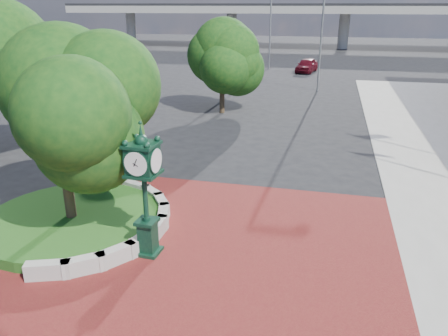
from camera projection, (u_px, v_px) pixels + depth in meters
ground at (209, 243)px, 14.34m from camera, size 200.00×200.00×0.00m
plaza at (200, 258)px, 13.42m from camera, size 12.00×12.00×0.04m
planter_wall at (132, 226)px, 14.84m from camera, size 2.96×6.77×0.54m
grass_bed at (72, 221)px, 15.37m from camera, size 6.10×6.10×0.40m
overpass at (315, 9)px, 75.77m from camera, size 90.00×12.00×7.50m
tree_planter at (59, 124)px, 14.13m from camera, size 5.20×5.20×6.33m
tree_street at (222, 67)px, 30.46m from camera, size 4.40×4.40×5.45m
post_clock at (144, 186)px, 12.90m from camera, size 0.93×0.93×4.22m
parked_car at (307, 65)px, 50.07m from camera, size 2.66×4.84×1.56m
street_lamp_near at (325, 25)px, 37.61m from camera, size 2.18×0.27×9.70m
street_lamp_far at (273, 16)px, 51.09m from camera, size 2.30×0.64×10.33m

